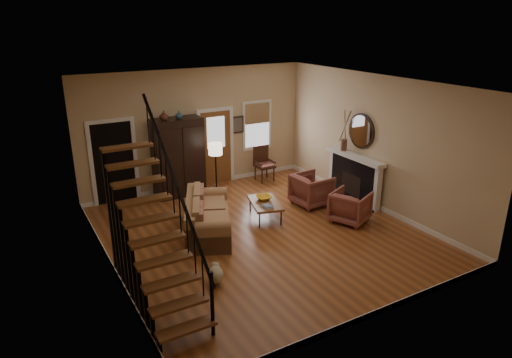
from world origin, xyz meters
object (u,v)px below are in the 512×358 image
armoire (178,157)px  side_chair (265,164)px  coffee_table (265,210)px  floor_lamp (216,172)px  armchair_left (350,207)px  sofa (208,216)px  armchair_right (312,190)px

armoire → side_chair: armoire is taller
coffee_table → floor_lamp: bearing=108.0°
armoire → coffee_table: bearing=-64.3°
armoire → armchair_left: bearing=-52.0°
armchair_left → floor_lamp: bearing=13.3°
floor_lamp → side_chair: 2.01m
armoire → sofa: 2.62m
floor_lamp → armoire: bearing=127.4°
armchair_right → side_chair: bearing=0.2°
armchair_left → side_chair: side_chair is taller
sofa → side_chair: bearing=63.1°
armchair_left → coffee_table: bearing=30.2°
armoire → armchair_left: size_ratio=2.56×
armchair_left → floor_lamp: floor_lamp is taller
armoire → floor_lamp: size_ratio=1.35×
armoire → floor_lamp: armoire is taller
coffee_table → armchair_left: 2.01m
floor_lamp → side_chair: bearing=20.2°
armchair_right → armoire: bearing=45.7°
armoire → armchair_left: 4.66m
side_chair → armchair_left: bearing=-85.2°
armoire → armchair_left: (2.84, -3.63, -0.68)m
coffee_table → floor_lamp: (-0.52, 1.60, 0.57)m
armchair_right → side_chair: 2.16m
armchair_right → floor_lamp: (-1.99, 1.46, 0.37)m
armchair_right → coffee_table: bearing=92.6°
coffee_table → sofa: bearing=-179.0°
coffee_table → armchair_left: bearing=-34.9°
armoire → sofa: size_ratio=0.97×
armoire → sofa: bearing=-96.7°
coffee_table → armoire: bearing=115.7°
armchair_left → floor_lamp: size_ratio=0.53×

